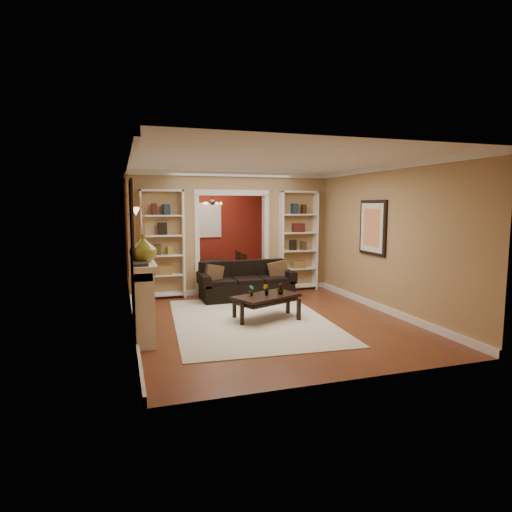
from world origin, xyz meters
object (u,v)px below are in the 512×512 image
object	(u,v)px
sofa	(246,280)
coffee_table	(266,307)
bookshelf_right	(298,241)
dining_table	(213,271)
bookshelf_left	(163,245)
fireplace	(144,297)

from	to	relation	value
sofa	coffee_table	bearing A→B (deg)	-94.91
bookshelf_right	dining_table	bearing A→B (deg)	134.01
bookshelf_right	dining_table	xyz separation A→B (m)	(-1.66, 1.72, -0.89)
dining_table	bookshelf_left	bearing A→B (deg)	139.93
sofa	bookshelf_left	world-z (taller)	bookshelf_left
bookshelf_left	bookshelf_right	world-z (taller)	same
coffee_table	bookshelf_left	bearing A→B (deg)	100.07
sofa	bookshelf_right	distance (m)	1.72
sofa	coffee_table	world-z (taller)	sofa
coffee_table	dining_table	size ratio (longest dim) A/B	0.78
bookshelf_right	coffee_table	bearing A→B (deg)	-124.65
sofa	fireplace	bearing A→B (deg)	-138.59
bookshelf_left	dining_table	size ratio (longest dim) A/B	1.58
dining_table	coffee_table	bearing A→B (deg)	-178.82
bookshelf_left	fireplace	distance (m)	2.65
fireplace	coffee_table	bearing A→B (deg)	6.94
coffee_table	fireplace	bearing A→B (deg)	163.21
coffee_table	bookshelf_left	size ratio (longest dim) A/B	0.49
dining_table	fireplace	bearing A→B (deg)	154.96
bookshelf_left	dining_table	xyz separation A→B (m)	(1.44, 1.72, -0.89)
coffee_table	dining_table	xyz separation A→B (m)	(-0.08, 3.99, 0.04)
sofa	dining_table	bearing A→B (deg)	95.68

